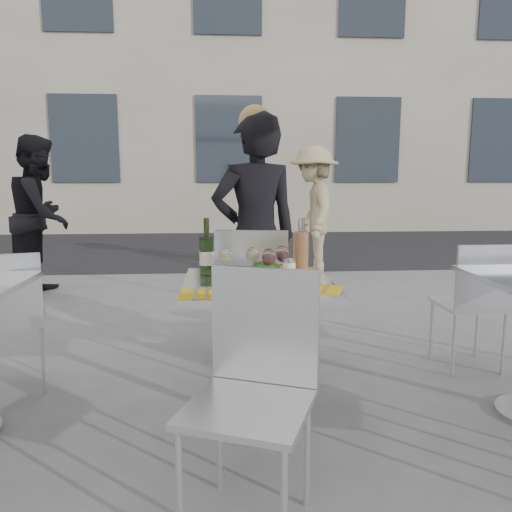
{
  "coord_description": "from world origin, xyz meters",
  "views": [
    {
      "loc": [
        -0.17,
        -2.37,
        1.26
      ],
      "look_at": [
        0.0,
        0.15,
        0.85
      ],
      "focal_mm": 35.0,
      "sensor_mm": 36.0,
      "label": 1
    }
  ],
  "objects": [
    {
      "name": "wineglass_red_a",
      "position": [
        0.05,
        0.02,
        0.86
      ],
      "size": [
        0.07,
        0.07,
        0.16
      ],
      "color": "white",
      "rests_on": "main_table"
    },
    {
      "name": "pedestrian_a",
      "position": [
        -2.07,
        3.02,
        0.83
      ],
      "size": [
        0.64,
        0.82,
        1.67
      ],
      "primitive_type": "imported",
      "rotation": [
        0.0,
        0.0,
        1.56
      ],
      "color": "black",
      "rests_on": "ground"
    },
    {
      "name": "side_chair_lfar",
      "position": [
        -1.39,
        0.47,
        0.5
      ],
      "size": [
        0.49,
        0.49,
        0.84
      ],
      "rotation": [
        0.0,
        0.0,
        3.46
      ],
      "color": "silver",
      "rests_on": "ground"
    },
    {
      "name": "ground",
      "position": [
        0.0,
        0.0,
        0.0
      ],
      "size": [
        80.0,
        80.0,
        0.0
      ],
      "primitive_type": "plane",
      "color": "slate"
    },
    {
      "name": "wineglass_red_b",
      "position": [
        0.13,
        0.12,
        0.86
      ],
      "size": [
        0.07,
        0.07,
        0.16
      ],
      "color": "white",
      "rests_on": "main_table"
    },
    {
      "name": "napkin_right",
      "position": [
        0.27,
        -0.19,
        0.75
      ],
      "size": [
        0.23,
        0.23,
        0.01
      ],
      "rotation": [
        0.0,
        0.0,
        -0.37
      ],
      "color": "yellow",
      "rests_on": "main_table"
    },
    {
      "name": "wine_bottle",
      "position": [
        -0.25,
        0.17,
        0.86
      ],
      "size": [
        0.07,
        0.08,
        0.29
      ],
      "color": "#2D4C1C",
      "rests_on": "main_table"
    },
    {
      "name": "carafe",
      "position": [
        0.24,
        0.17,
        0.87
      ],
      "size": [
        0.08,
        0.08,
        0.29
      ],
      "color": "tan",
      "rests_on": "main_table"
    },
    {
      "name": "pizza_far",
      "position": [
        0.11,
        0.21,
        0.77
      ],
      "size": [
        0.32,
        0.32,
        0.03
      ],
      "color": "white",
      "rests_on": "main_table"
    },
    {
      "name": "napkin_left",
      "position": [
        -0.27,
        -0.25,
        0.75
      ],
      "size": [
        0.18,
        0.2,
        0.01
      ],
      "rotation": [
        0.0,
        0.0,
        -0.02
      ],
      "color": "yellow",
      "rests_on": "main_table"
    },
    {
      "name": "side_chair_rfar",
      "position": [
        1.44,
        0.61,
        0.5
      ],
      "size": [
        0.39,
        0.4,
        0.84
      ],
      "rotation": [
        0.0,
        0.0,
        3.16
      ],
      "color": "silver",
      "rests_on": "ground"
    },
    {
      "name": "pizza_near",
      "position": [
        0.02,
        -0.13,
        0.76
      ],
      "size": [
        0.35,
        0.35,
        0.02
      ],
      "color": "#E0B257",
      "rests_on": "main_table"
    },
    {
      "name": "building_facade",
      "position": [
        0.0,
        10.0,
        5.0
      ],
      "size": [
        24.0,
        3.0,
        10.0
      ],
      "primitive_type": "cube",
      "color": "#BDB59C",
      "rests_on": "ground"
    },
    {
      "name": "chair_near",
      "position": [
        -0.06,
        -0.65,
        0.54
      ],
      "size": [
        0.55,
        0.55,
        0.92
      ],
      "rotation": [
        0.0,
        0.0,
        -0.37
      ],
      "color": "silver",
      "rests_on": "ground"
    },
    {
      "name": "woman_diner",
      "position": [
        0.05,
        1.02,
        0.83
      ],
      "size": [
        0.69,
        0.53,
        1.67
      ],
      "primitive_type": "imported",
      "rotation": [
        0.0,
        0.0,
        3.38
      ],
      "color": "black",
      "rests_on": "ground"
    },
    {
      "name": "salad_plate",
      "position": [
        0.05,
        0.08,
        0.79
      ],
      "size": [
        0.22,
        0.22,
        0.09
      ],
      "color": "white",
      "rests_on": "main_table"
    },
    {
      "name": "main_table",
      "position": [
        0.0,
        0.0,
        0.54
      ],
      "size": [
        0.72,
        0.72,
        0.75
      ],
      "color": "#B7BABF",
      "rests_on": "ground"
    },
    {
      "name": "chair_far",
      "position": [
        0.01,
        0.61,
        0.56
      ],
      "size": [
        0.49,
        0.5,
        0.95
      ],
      "rotation": [
        0.0,
        0.0,
        3.0
      ],
      "color": "silver",
      "rests_on": "ground"
    },
    {
      "name": "street_asphalt",
      "position": [
        0.0,
        6.5,
        0.0
      ],
      "size": [
        24.0,
        5.0,
        0.0
      ],
      "primitive_type": "cube",
      "color": "black",
      "rests_on": "ground"
    },
    {
      "name": "pedestrian_b",
      "position": [
        0.97,
        3.79,
        0.81
      ],
      "size": [
        0.64,
        1.06,
        1.61
      ],
      "primitive_type": "imported",
      "rotation": [
        0.0,
        0.0,
        4.68
      ],
      "color": "tan",
      "rests_on": "ground"
    },
    {
      "name": "wineglass_white_b",
      "position": [
        -0.02,
        0.08,
        0.86
      ],
      "size": [
        0.07,
        0.07,
        0.16
      ],
      "color": "white",
      "rests_on": "main_table"
    },
    {
      "name": "sugar_shaker",
      "position": [
        0.15,
        0.01,
        0.8
      ],
      "size": [
        0.06,
        0.06,
        0.11
      ],
      "color": "white",
      "rests_on": "main_table"
    },
    {
      "name": "wineglass_white_a",
      "position": [
        -0.16,
        0.06,
        0.86
      ],
      "size": [
        0.07,
        0.07,
        0.16
      ],
      "color": "white",
      "rests_on": "main_table"
    }
  ]
}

